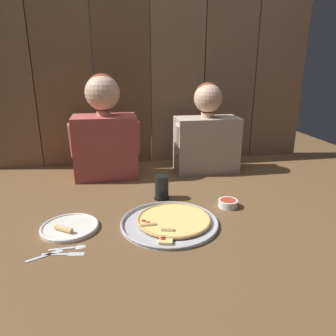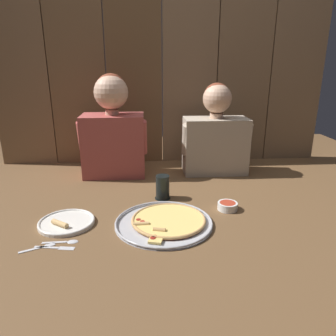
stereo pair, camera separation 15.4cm
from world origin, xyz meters
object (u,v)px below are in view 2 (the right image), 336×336
Objects in this scene: dinner_plate at (66,222)px; drinking_glass at (163,187)px; dipping_bowl at (228,206)px; diner_right at (216,134)px; diner_left at (113,129)px; pizza_tray at (166,221)px.

drinking_glass is (0.43, 0.25, 0.05)m from dinner_plate.
dipping_bowl is 0.60m from diner_right.
dipping_bowl is at bearing -43.94° from diner_left.
dinner_plate is 1.95× the size of drinking_glass.
dinner_plate is at bearing -150.24° from drinking_glass.
dipping_bowl is (0.30, 0.12, 0.01)m from pizza_tray.
diner_left is 1.10× the size of diner_right.
diner_right reaches higher than dinner_plate.
dipping_bowl is at bearing 21.23° from pizza_tray.
diner_left is (-0.27, 0.67, 0.28)m from pizza_tray.
dipping_bowl reaches higher than dinner_plate.
pizza_tray is 3.43× the size of drinking_glass.
pizza_tray is 0.69× the size of diner_left.
diner_left reaches higher than diner_right.
diner_right reaches higher than drinking_glass.
dipping_bowl is 0.17× the size of diner_right.
diner_right is (0.78, 0.64, 0.24)m from dinner_plate.
drinking_glass is 1.30× the size of dipping_bowl.
drinking_glass is at bearing 89.33° from pizza_tray.
diner_right is (0.63, -0.00, -0.04)m from diner_left.
diner_left reaches higher than dipping_bowl.
pizza_tray is at bearing -158.77° from dipping_bowl.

